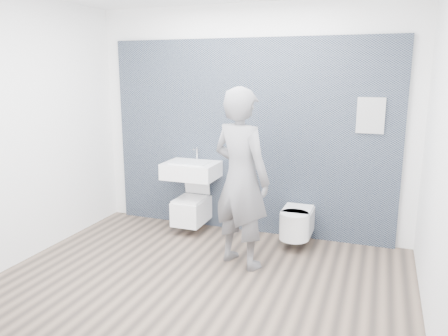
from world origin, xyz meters
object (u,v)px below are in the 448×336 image
(washbasin, at_px, (191,170))
(toilet_square, at_px, (192,209))
(toilet_rounded, at_px, (296,223))
(visitor, at_px, (241,179))

(washbasin, height_order, toilet_square, washbasin)
(toilet_square, height_order, toilet_rounded, toilet_square)
(visitor, bearing_deg, washbasin, -17.46)
(visitor, bearing_deg, toilet_rounded, -102.37)
(washbasin, xyz_separation_m, toilet_square, (0.00, -0.01, -0.51))
(washbasin, distance_m, visitor, 1.16)
(washbasin, xyz_separation_m, toilet_rounded, (1.35, -0.05, -0.52))
(washbasin, xyz_separation_m, visitor, (0.89, -0.73, 0.13))
(toilet_square, xyz_separation_m, toilet_rounded, (1.35, -0.04, -0.01))
(toilet_square, relative_size, visitor, 0.38)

